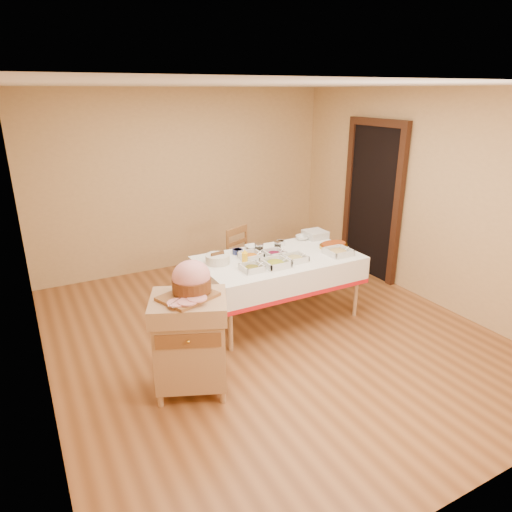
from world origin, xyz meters
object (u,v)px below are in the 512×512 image
(preserve_jar_left, at_px, (259,249))
(bread_basket, at_px, (218,259))
(dining_chair, at_px, (245,263))
(mustard_bottle, at_px, (245,259))
(dining_table, at_px, (279,270))
(butcher_cart, at_px, (190,339))
(ham_on_board, at_px, (191,281))
(plate_stack, at_px, (315,234))
(preserve_jar_right, at_px, (278,246))
(brass_platter, at_px, (334,245))

(preserve_jar_left, height_order, bread_basket, preserve_jar_left)
(dining_chair, relative_size, mustard_bottle, 4.75)
(dining_table, distance_m, bread_basket, 0.74)
(butcher_cart, bearing_deg, ham_on_board, 38.03)
(dining_table, xyz_separation_m, ham_on_board, (-1.36, -0.81, 0.44))
(plate_stack, bearing_deg, mustard_bottle, -159.68)
(preserve_jar_right, distance_m, brass_platter, 0.70)
(preserve_jar_right, bearing_deg, preserve_jar_left, -175.81)
(ham_on_board, xyz_separation_m, preserve_jar_left, (1.20, 1.00, -0.22))
(bread_basket, bearing_deg, butcher_cart, -125.46)
(dining_chair, distance_m, ham_on_board, 2.03)
(dining_table, relative_size, butcher_cart, 2.00)
(mustard_bottle, relative_size, bread_basket, 0.72)
(butcher_cart, height_order, preserve_jar_right, butcher_cart)
(dining_chair, xyz_separation_m, plate_stack, (0.87, -0.29, 0.33))
(mustard_bottle, distance_m, bread_basket, 0.32)
(dining_chair, bearing_deg, preserve_jar_right, -67.50)
(preserve_jar_right, height_order, brass_platter, preserve_jar_right)
(mustard_bottle, bearing_deg, butcher_cart, -140.31)
(preserve_jar_right, distance_m, plate_stack, 0.70)
(dining_table, height_order, brass_platter, brass_platter)
(dining_chair, height_order, preserve_jar_left, dining_chair)
(mustard_bottle, height_order, brass_platter, mustard_bottle)
(dining_table, height_order, preserve_jar_left, preserve_jar_left)
(butcher_cart, height_order, preserve_jar_left, butcher_cart)
(preserve_jar_right, xyz_separation_m, mustard_bottle, (-0.58, -0.28, 0.04))
(dining_chair, distance_m, plate_stack, 0.97)
(bread_basket, height_order, plate_stack, bread_basket)
(mustard_bottle, bearing_deg, preserve_jar_right, 25.87)
(dining_table, bearing_deg, brass_platter, -0.76)
(plate_stack, bearing_deg, dining_table, -153.34)
(preserve_jar_left, bearing_deg, plate_stack, 12.18)
(preserve_jar_left, xyz_separation_m, preserve_jar_right, (0.26, 0.02, -0.01))
(butcher_cart, distance_m, brass_platter, 2.34)
(bread_basket, relative_size, plate_stack, 1.03)
(butcher_cart, bearing_deg, dining_table, 31.03)
(dining_chair, height_order, ham_on_board, ham_on_board)
(brass_platter, bearing_deg, ham_on_board, -159.45)
(butcher_cart, distance_m, mustard_bottle, 1.25)
(bread_basket, distance_m, brass_platter, 1.47)
(preserve_jar_right, xyz_separation_m, bread_basket, (-0.80, -0.06, 0.00))
(brass_platter, bearing_deg, preserve_jar_right, 161.71)
(butcher_cart, bearing_deg, brass_platter, 21.00)
(mustard_bottle, height_order, bread_basket, mustard_bottle)
(mustard_bottle, relative_size, plate_stack, 0.74)
(ham_on_board, bearing_deg, mustard_bottle, 39.77)
(preserve_jar_left, height_order, preserve_jar_right, preserve_jar_left)
(plate_stack, relative_size, brass_platter, 0.70)
(preserve_jar_left, relative_size, preserve_jar_right, 1.22)
(ham_on_board, bearing_deg, plate_stack, 29.30)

